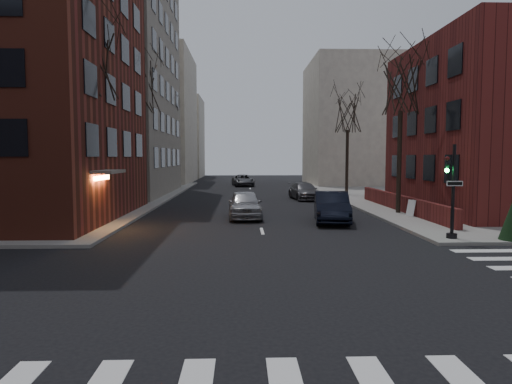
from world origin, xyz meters
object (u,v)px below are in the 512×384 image
at_px(car_lane_silver, 245,204).
at_px(car_lane_far, 243,180).
at_px(traffic_signal, 452,197).
at_px(tree_left_b, 140,88).
at_px(tree_left_a, 89,62).
at_px(tree_left_c, 169,116).
at_px(tree_right_b, 348,114).
at_px(streetlamp_near, 138,148).
at_px(parked_sedan, 332,207).
at_px(sandwich_board, 414,208).
at_px(tree_right_a, 401,85).
at_px(streetlamp_far, 178,151).
at_px(car_lane_gray, 304,191).

height_order(car_lane_silver, car_lane_far, car_lane_silver).
height_order(traffic_signal, tree_left_b, tree_left_b).
distance_m(tree_left_a, tree_left_c, 26.00).
bearing_deg(tree_right_b, streetlamp_near, -149.53).
bearing_deg(streetlamp_near, parked_sedan, -29.92).
bearing_deg(tree_left_c, streetlamp_near, -88.09).
height_order(parked_sedan, sandwich_board, parked_sedan).
bearing_deg(car_lane_far, tree_left_a, -111.47).
bearing_deg(tree_left_c, parked_sedan, -62.91).
distance_m(tree_left_c, tree_right_a, 28.17).
xyz_separation_m(traffic_signal, streetlamp_near, (-16.14, 13.01, 2.33)).
xyz_separation_m(tree_left_a, tree_right_b, (17.60, 18.00, -0.88)).
bearing_deg(streetlamp_far, car_lane_gray, -47.26).
bearing_deg(parked_sedan, car_lane_gray, 95.92).
bearing_deg(streetlamp_near, traffic_signal, -38.87).
bearing_deg(tree_left_c, tree_right_b, -24.44).
bearing_deg(tree_right_a, parked_sedan, -147.81).
xyz_separation_m(tree_left_c, streetlamp_near, (0.60, -18.00, -3.79)).
bearing_deg(car_lane_silver, car_lane_far, 88.51).
bearing_deg(tree_left_a, car_lane_silver, 19.53).
distance_m(tree_left_a, car_lane_silver, 11.43).
distance_m(tree_left_a, car_lane_gray, 21.00).
xyz_separation_m(streetlamp_far, car_lane_gray, (12.55, -13.58, -3.52)).
height_order(tree_left_a, parked_sedan, tree_left_a).
relative_size(tree_left_b, tree_right_a, 1.11).
xyz_separation_m(streetlamp_far, sandwich_board, (17.29, -25.87, -3.60)).
bearing_deg(tree_left_c, car_lane_gray, -41.37).
distance_m(parked_sedan, sandwich_board, 5.22).
bearing_deg(tree_right_a, streetlamp_near, 166.76).
bearing_deg(streetlamp_near, tree_left_b, 98.53).
relative_size(tree_left_a, car_lane_gray, 2.08).
height_order(traffic_signal, tree_left_c, tree_left_c).
xyz_separation_m(tree_left_c, car_lane_far, (8.00, 6.51, -7.32)).
bearing_deg(traffic_signal, streetlamp_far, 116.06).
relative_size(car_lane_far, sandwich_board, 5.26).
distance_m(tree_left_c, sandwich_board, 30.73).
xyz_separation_m(tree_left_a, streetlamp_near, (0.60, 8.00, -4.23)).
bearing_deg(tree_left_a, tree_left_c, 90.00).
bearing_deg(car_lane_far, parked_sedan, -88.99).
relative_size(tree_right_a, car_lane_far, 1.89).
xyz_separation_m(tree_left_b, tree_left_c, (0.00, 14.00, -0.88)).
relative_size(streetlamp_near, parked_sedan, 1.22).
bearing_deg(tree_right_b, car_lane_gray, -141.20).
relative_size(tree_left_b, car_lane_far, 2.10).
distance_m(tree_left_b, tree_left_c, 14.03).
height_order(tree_left_a, tree_right_a, tree_left_a).
relative_size(tree_left_c, sandwich_board, 9.96).
distance_m(traffic_signal, tree_left_b, 24.87).
height_order(tree_left_c, car_lane_far, tree_left_c).
distance_m(parked_sedan, car_lane_far, 31.90).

